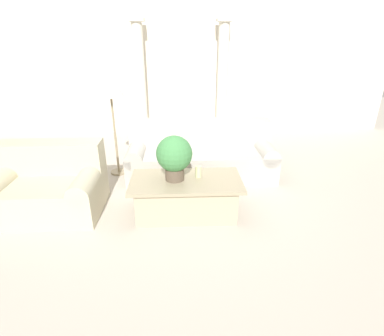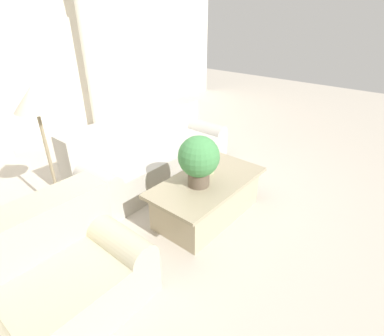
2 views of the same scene
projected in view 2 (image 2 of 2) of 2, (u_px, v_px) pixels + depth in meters
The scene contains 9 objects.
ground_plane at pixel (166, 202), 3.82m from camera, with size 16.00×16.00×0.00m, color #BCB2A3.
wall_back at pixel (21, 49), 4.89m from camera, with size 10.00×0.06×3.20m.
sofa_long at pixel (151, 153), 4.32m from camera, with size 2.35×0.95×0.86m.
loveseat at pixel (49, 277), 2.32m from camera, with size 1.35×0.95×0.86m.
coffee_table at pixel (207, 198), 3.48m from camera, with size 1.40×0.74×0.48m.
potted_plant at pixel (199, 159), 3.14m from camera, with size 0.44×0.44×0.57m.
pillar_candle at pixel (211, 167), 3.49m from camera, with size 0.08×0.08×0.15m.
floor_lamp at pixel (36, 107), 2.97m from camera, with size 0.42×0.42×1.54m.
column_right at pixel (91, 64), 5.57m from camera, with size 0.32×0.32×2.48m.
Camera 2 is at (-2.21, -2.28, 2.19)m, focal length 28.00 mm.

